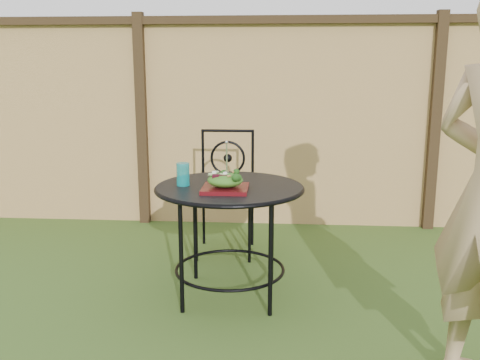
{
  "coord_description": "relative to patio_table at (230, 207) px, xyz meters",
  "views": [
    {
      "loc": [
        -0.05,
        -2.62,
        1.46
      ],
      "look_at": [
        -0.29,
        0.62,
        0.75
      ],
      "focal_mm": 40.0,
      "sensor_mm": 36.0,
      "label": 1
    }
  ],
  "objects": [
    {
      "name": "salad_plate",
      "position": [
        -0.01,
        -0.13,
        0.15
      ],
      "size": [
        0.27,
        0.27,
        0.02
      ],
      "primitive_type": "cube",
      "color": "#42090E",
      "rests_on": "patio_table"
    },
    {
      "name": "patio_table",
      "position": [
        0.0,
        0.0,
        0.0
      ],
      "size": [
        0.92,
        0.92,
        0.72
      ],
      "color": "black",
      "rests_on": "ground"
    },
    {
      "name": "drinking_glass",
      "position": [
        -0.29,
        -0.01,
        0.21
      ],
      "size": [
        0.08,
        0.08,
        0.14
      ],
      "primitive_type": "cylinder",
      "color": "#0B898B",
      "rests_on": "patio_table"
    },
    {
      "name": "fence",
      "position": [
        0.35,
        1.62,
        0.36
      ],
      "size": [
        8.0,
        0.12,
        1.9
      ],
      "color": "#F0BC76",
      "rests_on": "ground"
    },
    {
      "name": "salad",
      "position": [
        -0.01,
        -0.13,
        0.2
      ],
      "size": [
        0.21,
        0.21,
        0.08
      ],
      "primitive_type": "ellipsoid",
      "color": "#235614",
      "rests_on": "salad_plate"
    },
    {
      "name": "patio_chair",
      "position": [
        -0.11,
        0.85,
        -0.08
      ],
      "size": [
        0.46,
        0.46,
        0.95
      ],
      "color": "black",
      "rests_on": "ground"
    },
    {
      "name": "fork",
      "position": [
        -0.0,
        -0.13,
        0.33
      ],
      "size": [
        0.01,
        0.01,
        0.18
      ],
      "primitive_type": "cylinder",
      "color": "silver",
      "rests_on": "salad"
    },
    {
      "name": "ground",
      "position": [
        0.35,
        -0.57,
        -0.59
      ],
      "size": [
        60.0,
        60.0,
        0.0
      ],
      "primitive_type": "plane",
      "color": "#304D18",
      "rests_on": "ground"
    }
  ]
}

